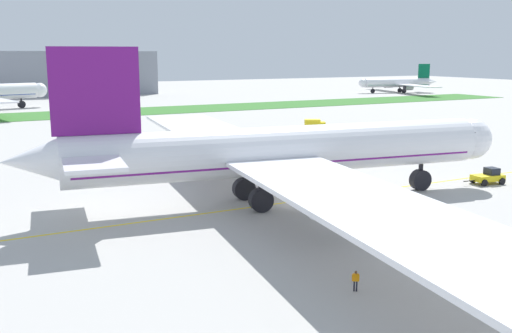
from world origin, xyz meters
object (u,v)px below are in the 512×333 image
object	(u,v)px
ground_crew_wingwalker_port	(356,279)
service_truck_baggage_loader	(315,125)
airliner_foreground	(277,152)
parked_airliner_far_outer	(398,83)
pushback_tug	(488,177)

from	to	relation	value
ground_crew_wingwalker_port	service_truck_baggage_loader	size ratio (longest dim) A/B	0.31
airliner_foreground	ground_crew_wingwalker_port	world-z (taller)	airliner_foreground
airliner_foreground	ground_crew_wingwalker_port	size ratio (longest dim) A/B	60.22
ground_crew_wingwalker_port	parked_airliner_far_outer	size ratio (longest dim) A/B	0.03
airliner_foreground	pushback_tug	size ratio (longest dim) A/B	15.69
service_truck_baggage_loader	ground_crew_wingwalker_port	bearing A→B (deg)	-121.43
service_truck_baggage_loader	parked_airliner_far_outer	xyz separation A→B (m)	(105.54, 93.48, 2.81)
airliner_foreground	pushback_tug	world-z (taller)	airliner_foreground
ground_crew_wingwalker_port	airliner_foreground	bearing A→B (deg)	72.96
ground_crew_wingwalker_port	pushback_tug	bearing A→B (deg)	28.97
pushback_tug	parked_airliner_far_outer	world-z (taller)	parked_airliner_far_outer
airliner_foreground	ground_crew_wingwalker_port	bearing A→B (deg)	-107.04
ground_crew_wingwalker_port	service_truck_baggage_loader	bearing A→B (deg)	58.57
service_truck_baggage_loader	parked_airliner_far_outer	bearing A→B (deg)	41.53
pushback_tug	ground_crew_wingwalker_port	world-z (taller)	pushback_tug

